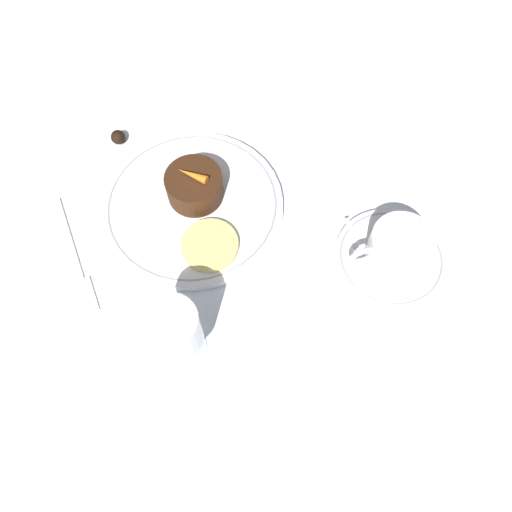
% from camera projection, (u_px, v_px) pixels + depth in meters
% --- Properties ---
extents(ground_plane, '(3.00, 3.00, 0.00)m').
position_uv_depth(ground_plane, '(189.00, 241.00, 0.67)').
color(ground_plane, white).
extents(dinner_plate, '(0.25, 0.25, 0.01)m').
position_uv_depth(dinner_plate, '(193.00, 206.00, 0.68)').
color(dinner_plate, white).
rests_on(dinner_plate, ground_plane).
extents(saucer, '(0.15, 0.15, 0.01)m').
position_uv_depth(saucer, '(390.00, 258.00, 0.65)').
color(saucer, white).
rests_on(saucer, ground_plane).
extents(coffee_cup, '(0.10, 0.08, 0.05)m').
position_uv_depth(coffee_cup, '(399.00, 248.00, 0.62)').
color(coffee_cup, white).
rests_on(coffee_cup, saucer).
extents(spoon, '(0.02, 0.10, 0.00)m').
position_uv_depth(spoon, '(361.00, 261.00, 0.64)').
color(spoon, silver).
rests_on(spoon, saucer).
extents(wine_glass, '(0.06, 0.06, 0.11)m').
position_uv_depth(wine_glass, '(175.00, 331.00, 0.54)').
color(wine_glass, silver).
rests_on(wine_glass, ground_plane).
extents(fork, '(0.04, 0.18, 0.01)m').
position_uv_depth(fork, '(77.00, 266.00, 0.65)').
color(fork, silver).
rests_on(fork, ground_plane).
extents(dessert_cake, '(0.08, 0.08, 0.04)m').
position_uv_depth(dessert_cake, '(195.00, 186.00, 0.67)').
color(dessert_cake, '#381E0F').
rests_on(dessert_cake, dinner_plate).
extents(carrot_garnish, '(0.04, 0.04, 0.01)m').
position_uv_depth(carrot_garnish, '(192.00, 175.00, 0.65)').
color(carrot_garnish, orange).
rests_on(carrot_garnish, dessert_cake).
extents(pineapple_slice, '(0.07, 0.07, 0.01)m').
position_uv_depth(pineapple_slice, '(210.00, 245.00, 0.65)').
color(pineapple_slice, '#EFE075').
rests_on(pineapple_slice, dinner_plate).
extents(chocolate_truffle, '(0.02, 0.02, 0.02)m').
position_uv_depth(chocolate_truffle, '(118.00, 137.00, 0.73)').
color(chocolate_truffle, black).
rests_on(chocolate_truffle, ground_plane).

